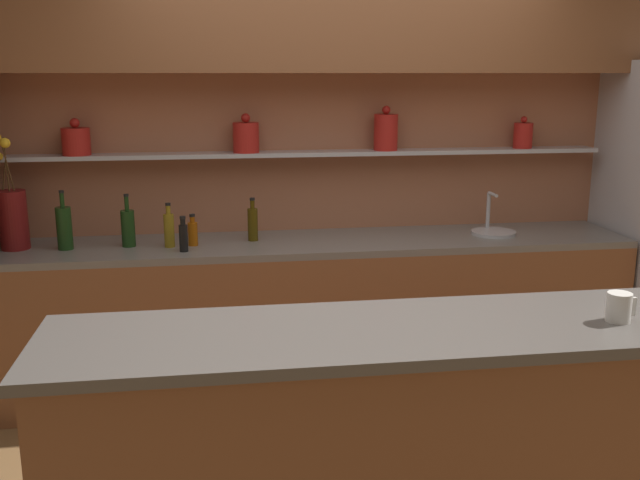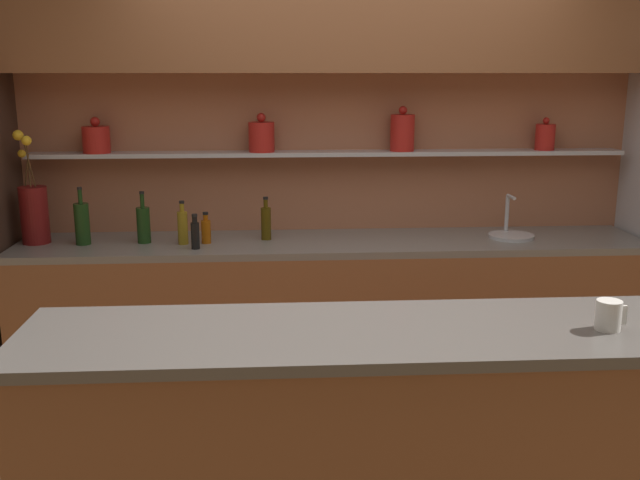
# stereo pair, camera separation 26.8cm
# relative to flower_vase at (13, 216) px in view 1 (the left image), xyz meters

# --- Properties ---
(back_wall_unit) EXTENTS (5.20, 0.44, 2.60)m
(back_wall_unit) POSITION_rel_flower_vase_xyz_m (1.82, 0.25, 0.44)
(back_wall_unit) COLOR #A86647
(back_wall_unit) RESTS_ON ground_plane
(back_counter_unit) EXTENTS (3.67, 0.62, 0.92)m
(back_counter_unit) POSITION_rel_flower_vase_xyz_m (1.72, -0.04, -0.65)
(back_counter_unit) COLOR brown
(back_counter_unit) RESTS_ON ground_plane
(island_counter) EXTENTS (2.65, 0.61, 1.02)m
(island_counter) POSITION_rel_flower_vase_xyz_m (1.82, -1.80, -0.60)
(island_counter) COLOR brown
(island_counter) RESTS_ON ground_plane
(flower_vase) EXTENTS (0.16, 0.17, 0.65)m
(flower_vase) POSITION_rel_flower_vase_xyz_m (0.00, 0.00, 0.00)
(flower_vase) COLOR maroon
(flower_vase) RESTS_ON back_counter_unit
(sink_fixture) EXTENTS (0.27, 0.27, 0.25)m
(sink_fixture) POSITION_rel_flower_vase_xyz_m (2.79, -0.03, -0.16)
(sink_fixture) COLOR #B7B7BC
(sink_fixture) RESTS_ON back_counter_unit
(bottle_wine_0) EXTENTS (0.08, 0.08, 0.30)m
(bottle_wine_0) POSITION_rel_flower_vase_xyz_m (0.62, -0.03, -0.08)
(bottle_wine_0) COLOR #193814
(bottle_wine_0) RESTS_ON back_counter_unit
(bottle_sauce_1) EXTENTS (0.06, 0.06, 0.18)m
(bottle_sauce_1) POSITION_rel_flower_vase_xyz_m (0.98, -0.06, -0.11)
(bottle_sauce_1) COLOR #9E4C0A
(bottle_sauce_1) RESTS_ON back_counter_unit
(bottle_sauce_2) EXTENTS (0.05, 0.05, 0.20)m
(bottle_sauce_2) POSITION_rel_flower_vase_xyz_m (0.94, -0.20, -0.10)
(bottle_sauce_2) COLOR black
(bottle_sauce_2) RESTS_ON back_counter_unit
(bottle_oil_3) EXTENTS (0.06, 0.06, 0.25)m
(bottle_oil_3) POSITION_rel_flower_vase_xyz_m (1.33, 0.01, -0.08)
(bottle_oil_3) COLOR #47380A
(bottle_oil_3) RESTS_ON back_counter_unit
(bottle_oil_4) EXTENTS (0.06, 0.06, 0.25)m
(bottle_oil_4) POSITION_rel_flower_vase_xyz_m (0.85, -0.08, -0.09)
(bottle_oil_4) COLOR olive
(bottle_oil_4) RESTS_ON back_counter_unit
(bottle_wine_5) EXTENTS (0.08, 0.08, 0.33)m
(bottle_wine_5) POSITION_rel_flower_vase_xyz_m (0.28, -0.05, -0.06)
(bottle_wine_5) COLOR #193814
(bottle_wine_5) RESTS_ON back_counter_unit
(coffee_mug) EXTENTS (0.11, 0.09, 0.10)m
(coffee_mug) POSITION_rel_flower_vase_xyz_m (2.52, -1.86, -0.04)
(coffee_mug) COLOR silver
(coffee_mug) RESTS_ON island_counter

